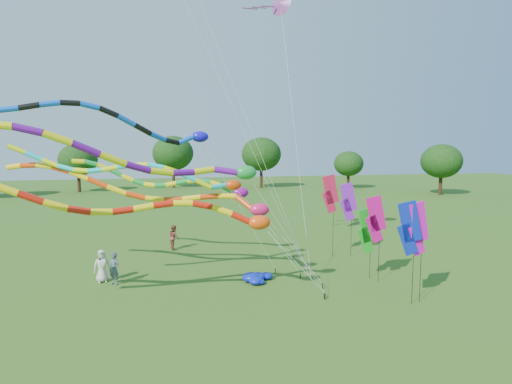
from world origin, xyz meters
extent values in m
plane|color=#2C5A17|center=(0.00, 0.00, 0.00)|extent=(160.00, 160.00, 0.00)
cylinder|color=#382314|center=(38.92, 43.02, 1.52)|extent=(0.50, 0.50, 3.03)
ellipsoid|color=#11330E|center=(38.92, 43.02, 5.47)|extent=(6.40, 6.40, 5.44)
cylinder|color=#382314|center=(25.50, 49.75, 1.38)|extent=(0.50, 0.50, 2.77)
ellipsoid|color=#11330E|center=(25.50, 49.75, 4.99)|extent=(5.84, 5.84, 4.96)
cylinder|color=#382314|center=(11.26, 52.37, 1.50)|extent=(0.50, 0.50, 3.00)
ellipsoid|color=#11330E|center=(11.26, 52.37, 5.42)|extent=(6.33, 6.33, 5.38)
cylinder|color=#382314|center=(-2.58, 51.56, 1.46)|extent=(0.50, 0.50, 2.92)
ellipsoid|color=#11330E|center=(-2.58, 51.56, 5.27)|extent=(6.16, 6.16, 5.24)
cylinder|color=#382314|center=(-17.14, 53.18, 1.29)|extent=(0.50, 0.50, 2.59)
ellipsoid|color=#11330E|center=(-17.14, 53.18, 4.67)|extent=(5.46, 5.46, 4.64)
cylinder|color=black|center=(2.44, 2.01, 0.15)|extent=(0.05, 0.05, 0.30)
cylinder|color=silver|center=(0.89, 2.06, 2.01)|extent=(0.02, 0.02, 4.64)
ellipsoid|color=#F9450D|center=(-0.66, 2.11, 3.73)|extent=(1.01, 0.65, 0.65)
cylinder|color=red|center=(-1.44, 2.23, 3.93)|extent=(0.29, 0.29, 0.95)
cylinder|color=yellow|center=(-2.28, 2.44, 4.28)|extent=(0.29, 0.29, 0.92)
cylinder|color=red|center=(-3.12, 2.61, 4.52)|extent=(0.29, 0.29, 0.87)
cylinder|color=yellow|center=(-3.96, 2.73, 4.61)|extent=(0.29, 0.29, 0.85)
cylinder|color=red|center=(-4.81, 2.78, 4.58)|extent=(0.29, 0.29, 0.85)
cylinder|color=yellow|center=(-5.66, 2.76, 4.48)|extent=(0.29, 0.29, 0.86)
cylinder|color=red|center=(-6.51, 2.68, 4.38)|extent=(0.29, 0.29, 0.86)
cylinder|color=yellow|center=(-7.36, 2.55, 4.36)|extent=(0.29, 0.29, 0.87)
cylinder|color=red|center=(-8.22, 2.39, 4.48)|extent=(0.29, 0.29, 0.89)
cylinder|color=yellow|center=(-9.07, 2.23, 4.74)|extent=(0.29, 0.29, 0.93)
cylinder|color=red|center=(-9.92, 2.08, 5.09)|extent=(0.29, 0.29, 0.94)
cylinder|color=yellow|center=(-10.78, 1.97, 5.46)|extent=(0.29, 0.29, 0.93)
cylinder|color=black|center=(2.88, 3.36, 0.15)|extent=(0.05, 0.05, 0.30)
cylinder|color=silver|center=(1.39, 3.91, 2.11)|extent=(0.02, 0.02, 4.85)
ellipsoid|color=#DE1859|center=(-0.10, 4.46, 3.95)|extent=(1.01, 0.65, 0.65)
cylinder|color=#DB3D0B|center=(-0.79, 4.98, 4.24)|extent=(0.29, 0.29, 1.23)
cylinder|color=yellow|center=(-1.57, 5.56, 4.54)|extent=(0.29, 0.29, 0.94)
cylinder|color=#DB3D0B|center=(-2.46, 5.88, 4.50)|extent=(0.29, 0.29, 0.94)
cylinder|color=yellow|center=(-3.37, 6.13, 4.41)|extent=(0.29, 0.29, 0.95)
cylinder|color=#DB3D0B|center=(-4.30, 6.32, 4.35)|extent=(0.29, 0.29, 0.95)
cylinder|color=yellow|center=(-5.24, 6.48, 4.38)|extent=(0.29, 0.29, 0.96)
cylinder|color=#DB3D0B|center=(-6.19, 6.62, 4.55)|extent=(0.29, 0.29, 0.99)
cylinder|color=yellow|center=(-7.14, 6.77, 4.85)|extent=(0.29, 0.29, 1.02)
cylinder|color=#DB3D0B|center=(-8.07, 6.95, 5.23)|extent=(0.29, 0.29, 1.03)
cylinder|color=yellow|center=(-8.99, 7.17, 5.61)|extent=(0.29, 0.29, 1.01)
cylinder|color=#DB3D0B|center=(-9.89, 7.45, 5.92)|extent=(0.29, 0.29, 0.97)
cylinder|color=yellow|center=(-10.76, 7.80, 6.09)|extent=(0.29, 0.29, 0.95)
cylinder|color=#DB3D0B|center=(-11.61, 8.21, 6.12)|extent=(0.29, 0.29, 0.95)
cylinder|color=yellow|center=(-12.45, 8.67, 6.04)|extent=(0.29, 0.29, 0.96)
cylinder|color=black|center=(2.43, 1.91, 0.15)|extent=(0.05, 0.05, 0.30)
cylinder|color=silver|center=(0.50, 1.61, 3.15)|extent=(0.02, 0.02, 6.95)
ellipsoid|color=#1A9132|center=(-1.43, 1.31, 6.02)|extent=(0.92, 0.59, 0.59)
cylinder|color=#610C8D|center=(-2.25, 1.41, 6.09)|extent=(0.27, 0.27, 1.01)
cylinder|color=yellow|center=(-3.16, 1.43, 6.11)|extent=(0.27, 0.27, 0.91)
cylinder|color=#610C8D|center=(-4.02, 1.14, 6.06)|extent=(0.27, 0.27, 0.91)
cylinder|color=yellow|center=(-4.87, 0.82, 6.12)|extent=(0.27, 0.27, 0.92)
cylinder|color=#610C8D|center=(-5.73, 0.49, 6.32)|extent=(0.27, 0.27, 0.95)
cylinder|color=yellow|center=(-6.58, 0.18, 6.64)|extent=(0.27, 0.27, 0.98)
cylinder|color=#610C8D|center=(-7.44, -0.09, 7.03)|extent=(0.27, 0.27, 0.98)
cylinder|color=yellow|center=(-8.32, -0.30, 7.39)|extent=(0.27, 0.27, 0.96)
cylinder|color=#610C8D|center=(-9.20, -0.44, 7.67)|extent=(0.27, 0.27, 0.92)
cylinder|color=black|center=(1.24, 6.39, 0.15)|extent=(0.05, 0.05, 0.30)
cylinder|color=silver|center=(-0.87, 5.69, 3.93)|extent=(0.02, 0.02, 8.54)
ellipsoid|color=#140EC6|center=(-2.99, 5.00, 7.57)|extent=(0.83, 0.54, 0.54)
cylinder|color=blue|center=(-3.67, 4.79, 7.42)|extent=(0.24, 0.24, 0.80)
cylinder|color=black|center=(-4.35, 4.49, 7.33)|extent=(0.24, 0.24, 0.78)
cylinder|color=blue|center=(-4.99, 4.08, 7.54)|extent=(0.24, 0.24, 0.81)
cylinder|color=black|center=(-5.64, 3.70, 7.86)|extent=(0.24, 0.24, 0.83)
cylinder|color=blue|center=(-6.31, 3.37, 8.23)|extent=(0.24, 0.24, 0.83)
cylinder|color=black|center=(-7.00, 3.10, 8.56)|extent=(0.24, 0.24, 0.79)
cylinder|color=blue|center=(-7.71, 2.90, 8.79)|extent=(0.24, 0.24, 0.76)
cylinder|color=black|center=(-8.44, 2.76, 8.87)|extent=(0.24, 0.24, 0.75)
cylinder|color=blue|center=(-9.18, 2.66, 8.82)|extent=(0.24, 0.24, 0.76)
cylinder|color=black|center=(-9.94, 2.60, 8.69)|extent=(0.24, 0.24, 0.78)
cylinder|color=blue|center=(-10.70, 2.56, 8.57)|extent=(0.24, 0.24, 0.77)
cylinder|color=black|center=(2.30, 5.13, 0.15)|extent=(0.05, 0.05, 0.30)
cylinder|color=silver|center=(0.52, 5.36, 2.69)|extent=(0.02, 0.02, 6.02)
ellipsoid|color=#C93B0B|center=(-1.25, 5.59, 5.11)|extent=(0.86, 0.55, 0.55)
cylinder|color=#0CC6CF|center=(-2.01, 5.49, 5.07)|extent=(0.25, 0.25, 0.88)
cylinder|color=#E1E80C|center=(-2.82, 5.34, 5.22)|extent=(0.25, 0.25, 0.87)
cylinder|color=#0CC6CF|center=(-3.60, 5.37, 5.59)|extent=(0.25, 0.25, 0.86)
cylinder|color=#E1E80C|center=(-4.37, 5.46, 5.92)|extent=(0.25, 0.25, 0.82)
cylinder|color=#0CC6CF|center=(-5.13, 5.63, 6.12)|extent=(0.25, 0.25, 0.79)
cylinder|color=#E1E80C|center=(-5.88, 5.85, 6.18)|extent=(0.25, 0.25, 0.79)
cylinder|color=#0CC6CF|center=(-6.63, 6.11, 6.12)|extent=(0.25, 0.25, 0.81)
cylinder|color=#E1E80C|center=(-7.38, 6.40, 6.00)|extent=(0.25, 0.25, 0.81)
cylinder|color=#0CC6CF|center=(-8.12, 6.69, 5.89)|extent=(0.25, 0.25, 0.80)
cylinder|color=#E1E80C|center=(-8.87, 6.96, 5.88)|extent=(0.25, 0.25, 0.79)
cylinder|color=#0CC6CF|center=(-9.63, 7.18, 6.00)|extent=(0.25, 0.25, 0.81)
cylinder|color=#E1E80C|center=(-10.39, 7.34, 6.26)|extent=(0.25, 0.25, 0.84)
cylinder|color=#0CC6CF|center=(-11.16, 7.43, 6.61)|extent=(0.25, 0.25, 0.86)
cylinder|color=#E1E80C|center=(-11.94, 7.45, 6.96)|extent=(0.25, 0.25, 0.85)
cylinder|color=black|center=(3.04, 8.70, 0.15)|extent=(0.05, 0.05, 0.30)
cylinder|color=silver|center=(1.43, 9.06, 2.28)|extent=(0.02, 0.02, 5.18)
ellipsoid|color=#8E0C85|center=(-0.18, 9.41, 4.27)|extent=(1.02, 0.66, 0.66)
cylinder|color=#139235|center=(-0.93, 9.30, 4.50)|extent=(0.30, 0.30, 0.99)
cylinder|color=yellow|center=(-1.67, 9.21, 4.84)|extent=(0.30, 0.30, 0.75)
cylinder|color=#139235|center=(-2.33, 9.46, 5.00)|extent=(0.30, 0.30, 0.72)
cylinder|color=yellow|center=(-2.99, 9.75, 5.02)|extent=(0.30, 0.30, 0.73)
cylinder|color=#139235|center=(-3.64, 10.08, 4.93)|extent=(0.30, 0.30, 0.74)
cylinder|color=yellow|center=(-4.29, 10.42, 4.79)|extent=(0.30, 0.30, 0.74)
cylinder|color=#139235|center=(-4.93, 10.75, 4.70)|extent=(0.30, 0.30, 0.73)
cylinder|color=yellow|center=(-5.59, 11.04, 4.71)|extent=(0.30, 0.30, 0.72)
cylinder|color=#139235|center=(-6.26, 11.28, 4.86)|extent=(0.30, 0.30, 0.74)
cylinder|color=yellow|center=(-6.94, 11.46, 5.14)|extent=(0.30, 0.30, 0.78)
cylinder|color=#139235|center=(-7.64, 11.57, 5.48)|extent=(0.30, 0.30, 0.80)
cylinder|color=yellow|center=(-8.35, 11.61, 5.82)|extent=(0.30, 0.30, 0.78)
cylinder|color=#139235|center=(-9.07, 11.61, 6.07)|extent=(0.30, 0.30, 0.75)
cylinder|color=yellow|center=(-9.80, 11.58, 6.18)|extent=(0.30, 0.30, 0.73)
cylinder|color=black|center=(2.50, 4.00, 0.15)|extent=(0.04, 0.04, 0.30)
cylinder|color=silver|center=(-0.99, 4.64, 9.07)|extent=(0.01, 0.01, 18.93)
cylinder|color=black|center=(2.50, 4.00, 0.15)|extent=(0.04, 0.04, 0.30)
cylinder|color=silver|center=(-2.60, 3.82, 11.16)|extent=(0.01, 0.01, 24.00)
cylinder|color=black|center=(2.50, 4.00, 0.15)|extent=(0.04, 0.04, 0.30)
cylinder|color=silver|center=(2.29, 6.31, 7.79)|extent=(0.01, 0.01, 15.69)
cone|color=purple|center=(2.08, 8.63, 15.28)|extent=(1.79, 1.81, 1.49)
cube|color=purple|center=(1.38, 8.63, 15.13)|extent=(0.90, 0.12, 0.04)
cube|color=purple|center=(0.83, 8.63, 15.01)|extent=(0.90, 0.12, 0.04)
cube|color=purple|center=(0.28, 8.63, 14.89)|extent=(0.90, 0.12, 0.04)
cylinder|color=black|center=(6.07, 0.55, 2.19)|extent=(0.02, 0.02, 4.38)
cube|color=#0C21A9|center=(5.85, 0.58, 3.78)|extent=(1.16, 0.25, 1.93)
cube|color=#0C21A9|center=(5.77, 0.59, 2.98)|extent=(1.01, 0.22, 1.51)
cylinder|color=black|center=(6.54, 0.68, 2.17)|extent=(0.02, 0.02, 4.33)
cube|color=#FD0ECE|center=(6.33, 0.64, 3.73)|extent=(1.15, 0.28, 1.93)
cube|color=#FD0ECE|center=(6.25, 0.62, 2.93)|extent=(1.00, 0.26, 1.51)
cylinder|color=black|center=(7.07, 9.10, 2.21)|extent=(0.02, 0.02, 4.43)
cube|color=purple|center=(6.85, 9.12, 3.83)|extent=(1.16, 0.20, 1.93)
cube|color=purple|center=(6.77, 9.13, 3.03)|extent=(1.01, 0.18, 1.51)
cylinder|color=black|center=(6.16, 3.80, 2.12)|extent=(0.02, 0.02, 4.23)
cube|color=#D30B7E|center=(5.94, 3.81, 3.63)|extent=(1.16, 0.13, 1.93)
cube|color=#D30B7E|center=(5.86, 3.81, 2.83)|extent=(1.01, 0.12, 1.51)
cylinder|color=black|center=(5.83, 9.16, 2.48)|extent=(0.02, 0.02, 4.97)
cube|color=#CC1841|center=(5.61, 9.15, 4.37)|extent=(1.16, 0.12, 1.93)
cube|color=#CC1841|center=(5.53, 9.15, 3.57)|extent=(1.01, 0.11, 1.51)
cylinder|color=black|center=(6.00, 4.44, 1.76)|extent=(0.02, 0.02, 3.52)
cube|color=green|center=(5.79, 4.42, 2.92)|extent=(1.16, 0.19, 1.93)
cube|color=green|center=(5.71, 4.41, 2.12)|extent=(1.01, 0.18, 1.51)
ellipsoid|color=#0D1EB1|center=(-0.01, 5.23, 0.22)|extent=(0.79, 0.79, 0.43)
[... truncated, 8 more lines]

